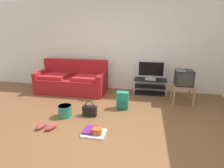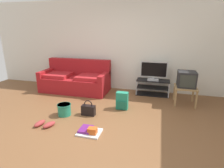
% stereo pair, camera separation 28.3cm
% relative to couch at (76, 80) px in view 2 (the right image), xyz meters
% --- Properties ---
extents(ground_plane, '(9.00, 9.80, 0.02)m').
position_rel_couch_xyz_m(ground_plane, '(1.38, -1.88, -0.35)').
color(ground_plane, brown).
extents(wall_back, '(9.00, 0.10, 2.70)m').
position_rel_couch_xyz_m(wall_back, '(1.38, 0.57, 1.01)').
color(wall_back, silver).
rests_on(wall_back, ground_plane).
extents(couch, '(2.03, 0.91, 0.94)m').
position_rel_couch_xyz_m(couch, '(0.00, 0.00, 0.00)').
color(couch, maroon).
rests_on(couch, ground_plane).
extents(tv_stand, '(0.93, 0.40, 0.44)m').
position_rel_couch_xyz_m(tv_stand, '(2.32, 0.23, -0.12)').
color(tv_stand, black).
rests_on(tv_stand, ground_plane).
extents(flat_tv, '(0.75, 0.22, 0.54)m').
position_rel_couch_xyz_m(flat_tv, '(2.32, 0.21, 0.37)').
color(flat_tv, '#B2B2B7').
rests_on(flat_tv, tv_stand).
extents(side_table, '(0.53, 0.53, 0.46)m').
position_rel_couch_xyz_m(side_table, '(3.13, -0.28, 0.05)').
color(side_table, '#9E7A4C').
rests_on(side_table, ground_plane).
extents(crt_tv, '(0.42, 0.43, 0.38)m').
position_rel_couch_xyz_m(crt_tv, '(3.13, -0.26, 0.32)').
color(crt_tv, '#232326').
rests_on(crt_tv, side_table).
extents(backpack, '(0.28, 0.23, 0.42)m').
position_rel_couch_xyz_m(backpack, '(1.67, -0.97, -0.13)').
color(backpack, '#238466').
rests_on(backpack, ground_plane).
extents(handbag, '(0.30, 0.13, 0.35)m').
position_rel_couch_xyz_m(handbag, '(1.01, -1.48, -0.22)').
color(handbag, black).
rests_on(handbag, ground_plane).
extents(cleaning_bucket, '(0.30, 0.30, 0.26)m').
position_rel_couch_xyz_m(cleaning_bucket, '(0.50, -1.62, -0.20)').
color(cleaning_bucket, '#238466').
rests_on(cleaning_bucket, ground_plane).
extents(sneakers_pair, '(0.40, 0.30, 0.09)m').
position_rel_couch_xyz_m(sneakers_pair, '(0.36, -2.16, -0.29)').
color(sneakers_pair, '#993333').
rests_on(sneakers_pair, ground_plane).
extents(floor_tray, '(0.42, 0.34, 0.14)m').
position_rel_couch_xyz_m(floor_tray, '(1.30, -2.17, -0.30)').
color(floor_tray, silver).
rests_on(floor_tray, ground_plane).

